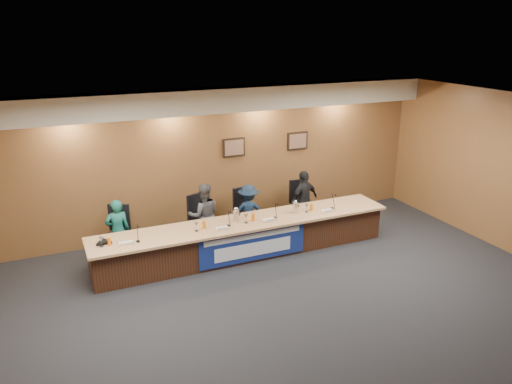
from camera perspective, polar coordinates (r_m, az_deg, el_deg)
floor at (r=8.34m, az=5.29°, el=-13.73°), size 10.00×10.00×0.00m
ceiling at (r=7.15m, az=6.06°, el=8.46°), size 10.00×8.00×0.04m
wall_back at (r=11.07m, az=-4.52°, el=3.69°), size 10.00×0.04×3.20m
soffit at (r=10.57m, az=-4.24°, el=10.45°), size 10.00×0.50×0.50m
dais_body at (r=10.08m, az=-1.28°, el=-5.36°), size 6.00×0.80×0.70m
dais_top at (r=9.89m, az=-1.18°, el=-3.49°), size 6.10×0.95×0.05m
banner at (r=9.72m, az=-0.33°, el=-6.12°), size 2.20×0.02×0.65m
banner_text_upper at (r=9.62m, az=-0.30°, el=-5.07°), size 2.00×0.01×0.10m
banner_text_lower at (r=9.74m, az=-0.30°, el=-6.57°), size 1.60×0.01×0.28m
wall_photo_left at (r=11.12m, az=-2.55°, el=5.12°), size 0.52×0.04×0.42m
wall_photo_right at (r=11.78m, az=4.76°, el=5.85°), size 0.52×0.04×0.42m
panelist_a at (r=10.07m, az=-15.51°, el=-4.29°), size 0.47×0.32×1.28m
panelist_b at (r=10.40m, az=-5.97°, el=-2.66°), size 0.74×0.61×1.37m
panelist_c at (r=10.76m, az=-0.88°, el=-2.28°), size 0.87×0.64×1.21m
panelist_d at (r=11.30m, az=5.49°, el=-0.90°), size 0.86×0.56×1.37m
office_chair_a at (r=10.23m, az=-15.52°, el=-4.92°), size 0.63×0.63×0.08m
office_chair_b at (r=10.57m, az=-6.10°, el=-3.52°), size 0.63×0.63×0.08m
office_chair_c at (r=10.89m, az=-1.08°, el=-2.73°), size 0.53×0.53×0.08m
office_chair_d at (r=11.45m, az=5.22°, el=-1.71°), size 0.51×0.51×0.08m
nameplate_a at (r=9.09m, az=-14.56°, el=-5.70°), size 0.24×0.08×0.10m
microphone_a at (r=9.21m, az=-13.34°, el=-5.50°), size 0.07×0.07×0.02m
juice_glass_a at (r=9.18m, az=-16.42°, el=-5.43°), size 0.06×0.06×0.15m
water_glass_a at (r=9.16m, az=-17.27°, el=-5.48°), size 0.08×0.08×0.18m
nameplate_b at (r=9.44m, az=-3.78°, el=-4.18°), size 0.24×0.08×0.10m
microphone_b at (r=9.66m, az=-3.15°, el=-3.84°), size 0.07×0.07×0.02m
juice_glass_b at (r=9.55m, az=-5.97°, el=-3.76°), size 0.06×0.06×0.15m
water_glass_b at (r=9.45m, az=-6.83°, el=-3.95°), size 0.08×0.08×0.18m
nameplate_c at (r=9.82m, az=1.63°, el=-3.21°), size 0.24×0.08×0.10m
microphone_c at (r=10.04m, az=2.18°, el=-2.94°), size 0.07×0.07×0.02m
juice_glass_c at (r=9.87m, az=-0.34°, el=-2.90°), size 0.06×0.06×0.15m
water_glass_c at (r=9.76m, az=-1.13°, el=-3.06°), size 0.08×0.08×0.18m
nameplate_d at (r=10.40m, az=8.33°, el=-2.12°), size 0.24×0.08×0.10m
microphone_d at (r=10.66m, az=8.70°, el=-1.82°), size 0.07×0.07×0.02m
juice_glass_d at (r=10.46m, az=6.35°, el=-1.74°), size 0.06×0.06×0.15m
water_glass_d at (r=10.36m, az=5.81°, el=-1.83°), size 0.08×0.08×0.18m
carafe_mid at (r=9.86m, az=-2.30°, el=-2.71°), size 0.12×0.12×0.22m
carafe_right at (r=10.28m, az=4.51°, el=-1.83°), size 0.11×0.11×0.23m
speakerphone at (r=9.31m, az=-17.02°, el=-5.49°), size 0.32×0.32×0.05m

